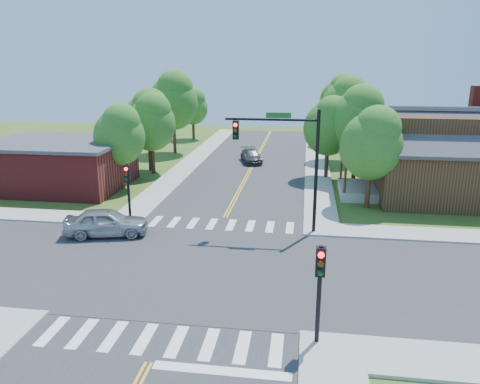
# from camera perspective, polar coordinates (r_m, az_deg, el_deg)

# --- Properties ---
(ground) EXTENTS (100.00, 100.00, 0.00)m
(ground) POSITION_cam_1_polar(r_m,az_deg,el_deg) (23.25, -5.04, -9.23)
(ground) COLOR #3C591B
(ground) RESTS_ON ground
(road_ns) EXTENTS (10.00, 90.00, 0.04)m
(road_ns) POSITION_cam_1_polar(r_m,az_deg,el_deg) (23.24, -5.04, -9.18)
(road_ns) COLOR #2D2D30
(road_ns) RESTS_ON ground
(road_ew) EXTENTS (90.00, 10.00, 0.04)m
(road_ew) POSITION_cam_1_polar(r_m,az_deg,el_deg) (23.24, -5.04, -9.17)
(road_ew) COLOR #2D2D30
(road_ew) RESTS_ON ground
(intersection_patch) EXTENTS (10.20, 10.20, 0.06)m
(intersection_patch) POSITION_cam_1_polar(r_m,az_deg,el_deg) (23.25, -5.04, -9.23)
(intersection_patch) COLOR #2D2D30
(intersection_patch) RESTS_ON ground
(sidewalk_ne) EXTENTS (40.00, 40.00, 0.14)m
(sidewalk_ne) POSITION_cam_1_polar(r_m,az_deg,el_deg) (39.12, 23.93, 0.06)
(sidewalk_ne) COLOR #9E9B93
(sidewalk_ne) RESTS_ON ground
(sidewalk_nw) EXTENTS (40.00, 40.00, 0.14)m
(sidewalk_nw) POSITION_cam_1_polar(r_m,az_deg,el_deg) (42.93, -21.11, 1.68)
(sidewalk_nw) COLOR #9E9B93
(sidewalk_nw) RESTS_ON ground
(crosswalk_north) EXTENTS (8.85, 2.00, 0.01)m
(crosswalk_north) POSITION_cam_1_polar(r_m,az_deg,el_deg) (28.84, -2.28, -3.96)
(crosswalk_north) COLOR white
(crosswalk_north) RESTS_ON ground
(crosswalk_south) EXTENTS (8.85, 2.00, 0.01)m
(crosswalk_south) POSITION_cam_1_polar(r_m,az_deg,el_deg) (18.01, -9.66, -17.36)
(crosswalk_south) COLOR white
(crosswalk_south) RESTS_ON ground
(centerline) EXTENTS (0.30, 90.00, 0.01)m
(centerline) POSITION_cam_1_polar(r_m,az_deg,el_deg) (23.23, -5.04, -9.12)
(centerline) COLOR yellow
(centerline) RESTS_ON ground
(stop_bar) EXTENTS (4.60, 0.45, 0.09)m
(stop_bar) POSITION_cam_1_polar(r_m,az_deg,el_deg) (16.40, -2.27, -21.07)
(stop_bar) COLOR white
(stop_bar) RESTS_ON ground
(signal_mast_ne) EXTENTS (5.30, 0.42, 7.20)m
(signal_mast_ne) POSITION_cam_1_polar(r_m,az_deg,el_deg) (26.55, 5.74, 4.99)
(signal_mast_ne) COLOR black
(signal_mast_ne) RESTS_ON ground
(signal_pole_se) EXTENTS (0.34, 0.42, 3.80)m
(signal_pole_se) POSITION_cam_1_polar(r_m,az_deg,el_deg) (16.51, 9.71, -10.18)
(signal_pole_se) COLOR black
(signal_pole_se) RESTS_ON ground
(signal_pole_nw) EXTENTS (0.34, 0.42, 3.80)m
(signal_pole_nw) POSITION_cam_1_polar(r_m,az_deg,el_deg) (29.00, -13.52, 1.12)
(signal_pole_nw) COLOR black
(signal_pole_nw) RESTS_ON ground
(house_ne) EXTENTS (13.05, 8.80, 7.11)m
(house_ne) POSITION_cam_1_polar(r_m,az_deg,el_deg) (36.74, 24.07, 4.32)
(house_ne) COLOR #331D12
(house_ne) RESTS_ON ground
(building_nw) EXTENTS (10.40, 8.40, 3.73)m
(building_nw) POSITION_cam_1_polar(r_m,az_deg,el_deg) (39.53, -21.12, 3.23)
(building_nw) COLOR maroon
(building_nw) RESTS_ON ground
(tree_e_a) EXTENTS (4.12, 3.92, 7.01)m
(tree_e_a) POSITION_cam_1_polar(r_m,az_deg,el_deg) (32.22, 15.90, 5.93)
(tree_e_a) COLOR #382314
(tree_e_a) RESTS_ON ground
(tree_e_b) EXTENTS (4.70, 4.46, 7.99)m
(tree_e_b) POSITION_cam_1_polar(r_m,az_deg,el_deg) (39.31, 14.24, 8.71)
(tree_e_b) COLOR #382314
(tree_e_b) RESTS_ON ground
(tree_e_c) EXTENTS (4.93, 4.69, 8.38)m
(tree_e_c) POSITION_cam_1_polar(r_m,az_deg,el_deg) (47.09, 12.86, 10.25)
(tree_e_c) COLOR #382314
(tree_e_c) RESTS_ON ground
(tree_e_d) EXTENTS (4.87, 4.63, 8.28)m
(tree_e_d) POSITION_cam_1_polar(r_m,az_deg,el_deg) (56.07, 12.30, 11.07)
(tree_e_d) COLOR #382314
(tree_e_d) RESTS_ON ground
(tree_w_a) EXTENTS (3.93, 3.74, 6.69)m
(tree_w_a) POSITION_cam_1_polar(r_m,az_deg,el_deg) (37.12, -14.43, 6.96)
(tree_w_a) COLOR #382314
(tree_w_a) RESTS_ON ground
(tree_w_b) EXTENTS (4.38, 4.16, 7.44)m
(tree_w_b) POSITION_cam_1_polar(r_m,az_deg,el_deg) (42.64, -11.06, 8.95)
(tree_w_b) COLOR #382314
(tree_w_b) RESTS_ON ground
(tree_w_c) EXTENTS (5.19, 4.93, 8.82)m
(tree_w_c) POSITION_cam_1_polar(r_m,az_deg,el_deg) (50.61, -8.09, 11.18)
(tree_w_c) COLOR #382314
(tree_w_c) RESTS_ON ground
(tree_w_d) EXTENTS (3.75, 3.56, 6.37)m
(tree_w_d) POSITION_cam_1_polar(r_m,az_deg,el_deg) (59.71, -5.71, 10.42)
(tree_w_d) COLOR #382314
(tree_w_d) RESTS_ON ground
(tree_house) EXTENTS (4.13, 3.92, 7.02)m
(tree_house) POSITION_cam_1_polar(r_m,az_deg,el_deg) (39.75, 10.86, 8.06)
(tree_house) COLOR #382314
(tree_house) RESTS_ON ground
(tree_bldg) EXTENTS (4.22, 4.01, 7.18)m
(tree_bldg) POSITION_cam_1_polar(r_m,az_deg,el_deg) (41.56, -10.71, 8.55)
(tree_bldg) COLOR #382314
(tree_bldg) RESTS_ON ground
(car_silver) EXTENTS (3.94, 5.51, 1.60)m
(car_silver) POSITION_cam_1_polar(r_m,az_deg,el_deg) (27.94, -15.98, -3.63)
(car_silver) COLOR #AAADB1
(car_silver) RESTS_ON ground
(car_dgrey) EXTENTS (3.96, 5.15, 1.23)m
(car_dgrey) POSITION_cam_1_polar(r_m,az_deg,el_deg) (45.97, 1.37, 4.35)
(car_dgrey) COLOR #333739
(car_dgrey) RESTS_ON ground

